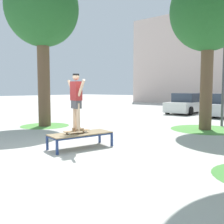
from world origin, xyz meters
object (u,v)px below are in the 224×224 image
skate_box (80,135)px  skater (76,98)px  car_silver (222,106)px  car_white (186,104)px  tree_near_left (42,10)px  skateboard (77,131)px  tree_mid_back (209,12)px

skate_box → skater: bearing=-104.4°
car_silver → skate_box: bearing=-92.1°
car_white → skater: bearing=-80.3°
skater → skate_box: bearing=75.6°
tree_near_left → car_silver: size_ratio=1.74×
skater → tree_near_left: 6.64m
skater → tree_near_left: (-4.80, 2.30, 3.96)m
skate_box → skater: 1.13m
tree_near_left → car_white: tree_near_left is taller
tree_near_left → skater: bearing=-25.6°
tree_near_left → skate_box: bearing=-24.2°
skateboard → car_white: car_white is taller
skate_box → car_white: (-2.27, 12.93, 0.28)m
skateboard → skate_box: bearing=75.6°
skate_box → skateboard: (-0.03, -0.13, 0.12)m
skater → car_silver: (0.49, 12.58, -0.84)m
skate_box → tree_near_left: 7.34m
skate_box → car_white: 13.13m
skate_box → tree_mid_back: 7.79m
car_silver → skater: bearing=-92.2°
tree_mid_back → skater: bearing=-105.0°
skater → tree_mid_back: size_ratio=0.25×
skater → car_silver: skater is taller
skate_box → skater: (-0.03, -0.13, 1.12)m
car_silver → car_white: bearing=170.1°
car_white → skate_box: bearing=-80.1°
tree_near_left → car_white: size_ratio=1.75×
tree_mid_back → car_white: (-3.89, 6.89, -4.38)m
skateboard → skater: 0.99m
skate_box → skater: skater is taller
car_white → car_silver: 2.76m
tree_mid_back → car_silver: size_ratio=1.62×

